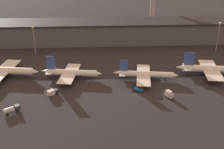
# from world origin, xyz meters

# --- Properties ---
(ground) EXTENTS (600.00, 600.00, 0.00)m
(ground) POSITION_xyz_m (0.00, 0.00, 0.00)
(ground) COLOR #26262B
(terminal_building) EXTENTS (218.41, 26.51, 16.57)m
(terminal_building) POSITION_xyz_m (0.00, 86.54, 8.33)
(terminal_building) COLOR #4C515B
(terminal_building) RESTS_ON ground
(airplane_0) EXTENTS (41.30, 35.61, 12.62)m
(airplane_0) POSITION_xyz_m (-73.84, 25.86, 3.71)
(airplane_0) COLOR white
(airplane_0) RESTS_ON ground
(airplane_1) EXTENTS (35.93, 28.19, 13.16)m
(airplane_1) POSITION_xyz_m (-34.91, 21.93, 3.27)
(airplane_1) COLOR white
(airplane_1) RESTS_ON ground
(airplane_2) EXTENTS (37.26, 29.50, 11.05)m
(airplane_2) POSITION_xyz_m (7.33, 18.10, 3.03)
(airplane_2) COLOR white
(airplane_2) RESTS_ON ground
(airplane_3) EXTENTS (43.75, 30.89, 13.92)m
(airplane_3) POSITION_xyz_m (47.81, 21.41, 3.75)
(airplane_3) COLOR white
(airplane_3) RESTS_ON ground
(service_vehicle_0) EXTENTS (5.88, 5.77, 3.06)m
(service_vehicle_0) POSITION_xyz_m (-42.95, 2.24, 1.72)
(service_vehicle_0) COLOR #282D38
(service_vehicle_0) RESTS_ON ground
(service_vehicle_1) EXTENTS (7.19, 6.11, 2.99)m
(service_vehicle_1) POSITION_xyz_m (-59.29, -13.37, 1.77)
(service_vehicle_1) COLOR #282D38
(service_vehicle_1) RESTS_ON ground
(service_vehicle_2) EXTENTS (4.93, 4.43, 2.68)m
(service_vehicle_2) POSITION_xyz_m (1.69, 3.61, 1.25)
(service_vehicle_2) COLOR #195199
(service_vehicle_2) RESTS_ON ground
(service_vehicle_3) EXTENTS (4.02, 5.32, 3.52)m
(service_vehicle_3) POSITION_xyz_m (16.09, -3.42, 1.92)
(service_vehicle_3) COLOR #9EA3A8
(service_vehicle_3) RESTS_ON ground
(lamp_post_0) EXTENTS (1.80, 1.80, 20.59)m
(lamp_post_0) POSITION_xyz_m (-62.80, 61.86, 13.44)
(lamp_post_0) COLOR slate
(lamp_post_0) RESTS_ON ground
(lamp_post_1) EXTENTS (1.80, 1.80, 21.26)m
(lamp_post_1) POSITION_xyz_m (65.93, 61.86, 13.82)
(lamp_post_1) COLOR slate
(lamp_post_1) RESTS_ON ground
(control_tower) EXTENTS (9.00, 9.00, 40.42)m
(control_tower) POSITION_xyz_m (31.87, 132.83, 23.57)
(control_tower) COLOR #99999E
(control_tower) RESTS_ON ground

